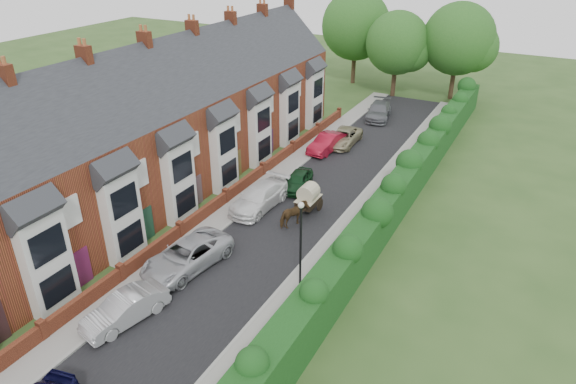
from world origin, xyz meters
name	(u,v)px	position (x,y,z in m)	size (l,w,h in m)	color
ground	(203,312)	(0.00, 0.00, 0.00)	(140.00, 140.00, 0.00)	#2D4C1E
road	(295,213)	(-0.50, 11.00, 0.01)	(6.00, 58.00, 0.02)	black
pavement_hedge_side	(352,227)	(3.60, 11.00, 0.06)	(2.20, 58.00, 0.12)	gray
pavement_house_side	(246,199)	(-4.35, 11.00, 0.06)	(1.70, 58.00, 0.12)	gray
kerb_hedge_side	(337,223)	(2.55, 11.00, 0.07)	(0.18, 58.00, 0.13)	#989892
kerb_house_side	(256,202)	(-3.55, 11.00, 0.07)	(0.18, 58.00, 0.13)	#989892
hedge	(381,212)	(5.40, 11.00, 1.60)	(2.10, 58.00, 2.85)	#133C13
terrace_row	(157,129)	(-10.87, 9.98, 4.47)	(9.05, 40.50, 11.50)	brown
garden_wall_row	(226,197)	(-5.35, 10.00, 0.46)	(0.35, 40.35, 1.10)	brown
lamppost	(301,235)	(3.40, 4.00, 3.30)	(0.32, 0.32, 5.16)	black
tree_far_left	(401,45)	(-2.65, 40.08, 5.71)	(7.14, 6.80, 9.29)	#332316
tree_far_right	(462,41)	(3.39, 42.08, 6.31)	(7.98, 7.60, 10.31)	#332316
tree_far_back	(359,27)	(-8.59, 43.08, 6.62)	(8.40, 8.00, 10.82)	#332316
car_silver_a	(125,309)	(-2.88, -2.23, 0.71)	(1.51, 4.32, 1.42)	#B1B1B6
car_silver_b	(187,256)	(-3.00, 2.69, 0.78)	(2.58, 5.59, 1.55)	#B3B5BB
car_white	(259,197)	(-3.00, 10.54, 0.78)	(2.18, 5.36, 1.55)	white
car_green	(298,181)	(-1.98, 14.31, 0.64)	(1.51, 3.75, 1.28)	#0F3417
car_red	(327,143)	(-3.00, 21.80, 0.74)	(1.56, 4.48, 1.48)	maroon
car_beige	(343,137)	(-2.33, 23.80, 0.67)	(2.23, 4.83, 1.34)	tan
car_grey	(379,111)	(-1.89, 31.95, 0.76)	(2.14, 5.25, 1.52)	slate
horse	(294,215)	(0.21, 9.44, 0.83)	(0.89, 1.96, 1.65)	#49321B
horse_cart	(308,196)	(0.21, 11.55, 1.18)	(1.30, 2.87, 2.07)	black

